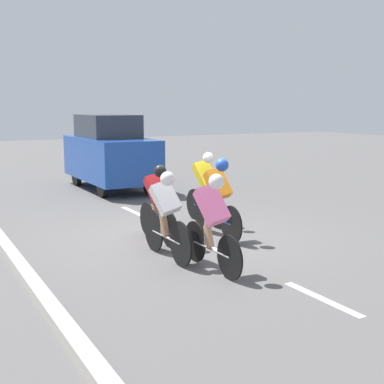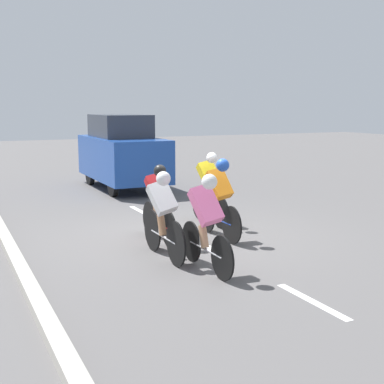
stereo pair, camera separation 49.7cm
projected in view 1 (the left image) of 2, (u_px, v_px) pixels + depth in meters
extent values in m
plane|color=#565454|center=(185.00, 236.00, 10.20)|extent=(60.00, 60.00, 0.00)
cube|color=white|center=(322.00, 299.00, 6.87)|extent=(0.12, 1.40, 0.01)
cube|color=white|center=(201.00, 243.00, 9.65)|extent=(0.12, 1.40, 0.01)
cube|color=white|center=(134.00, 212.00, 12.44)|extent=(0.12, 1.40, 0.01)
cube|color=#A8A399|center=(18.00, 264.00, 8.15)|extent=(0.20, 25.40, 0.14)
cylinder|color=black|center=(147.00, 219.00, 10.14)|extent=(0.03, 0.65, 0.65)
cylinder|color=black|center=(169.00, 229.00, 9.30)|extent=(0.03, 0.65, 0.65)
cylinder|color=red|center=(158.00, 224.00, 9.72)|extent=(0.04, 0.96, 0.04)
cylinder|color=red|center=(154.00, 211.00, 9.83)|extent=(0.04, 0.04, 0.42)
cylinder|color=green|center=(157.00, 218.00, 9.75)|extent=(0.07, 0.07, 0.16)
cylinder|color=#9E704C|center=(156.00, 214.00, 9.75)|extent=(0.12, 0.23, 0.36)
cube|color=red|center=(158.00, 189.00, 9.50)|extent=(0.41, 0.45, 0.58)
sphere|color=black|center=(160.00, 171.00, 9.24)|extent=(0.22, 0.22, 0.22)
cylinder|color=black|center=(195.00, 241.00, 8.47)|extent=(0.03, 0.65, 0.65)
cylinder|color=black|center=(230.00, 258.00, 7.57)|extent=(0.03, 0.65, 0.65)
cylinder|color=#B7B7BC|center=(211.00, 249.00, 8.02)|extent=(0.04, 1.03, 0.04)
cylinder|color=#B7B7BC|center=(205.00, 233.00, 8.15)|extent=(0.04, 0.04, 0.42)
cylinder|color=#1999D8|center=(210.00, 242.00, 8.05)|extent=(0.07, 0.07, 0.16)
cylinder|color=tan|center=(209.00, 236.00, 8.06)|extent=(0.12, 0.23, 0.36)
cube|color=pink|center=(212.00, 205.00, 7.80)|extent=(0.43, 0.49, 0.63)
sphere|color=white|center=(216.00, 182.00, 7.52)|extent=(0.22, 0.22, 0.22)
cylinder|color=black|center=(204.00, 215.00, 10.45)|extent=(0.03, 0.69, 0.69)
cylinder|color=black|center=(231.00, 225.00, 9.58)|extent=(0.03, 0.69, 0.69)
cylinder|color=navy|center=(217.00, 219.00, 10.01)|extent=(0.04, 1.00, 0.04)
cylinder|color=navy|center=(212.00, 207.00, 10.13)|extent=(0.04, 0.04, 0.42)
cylinder|color=#1999D8|center=(216.00, 214.00, 10.04)|extent=(0.07, 0.07, 0.16)
cylinder|color=beige|center=(215.00, 209.00, 10.05)|extent=(0.12, 0.23, 0.36)
cube|color=orange|center=(218.00, 184.00, 9.79)|extent=(0.41, 0.48, 0.61)
sphere|color=blue|center=(222.00, 165.00, 9.52)|extent=(0.24, 0.24, 0.24)
cylinder|color=black|center=(154.00, 231.00, 9.07)|extent=(0.03, 0.71, 0.71)
cylinder|color=black|center=(181.00, 244.00, 8.20)|extent=(0.03, 0.71, 0.71)
cylinder|color=#B7B7BC|center=(166.00, 237.00, 8.63)|extent=(0.04, 1.01, 0.04)
cylinder|color=#B7B7BC|center=(162.00, 222.00, 8.75)|extent=(0.04, 0.04, 0.42)
cylinder|color=#1999D8|center=(165.00, 230.00, 8.66)|extent=(0.07, 0.07, 0.16)
cylinder|color=#9E704C|center=(164.00, 225.00, 8.67)|extent=(0.12, 0.23, 0.36)
cube|color=white|center=(165.00, 198.00, 8.41)|extent=(0.44, 0.45, 0.58)
sphere|color=white|center=(168.00, 179.00, 8.14)|extent=(0.22, 0.22, 0.22)
cylinder|color=black|center=(194.00, 204.00, 11.60)|extent=(0.03, 0.67, 0.67)
cylinder|color=black|center=(217.00, 212.00, 10.76)|extent=(0.03, 0.67, 0.67)
cylinder|color=navy|center=(205.00, 208.00, 11.18)|extent=(0.04, 0.96, 0.04)
cylinder|color=navy|center=(201.00, 197.00, 11.29)|extent=(0.04, 0.04, 0.42)
cylinder|color=green|center=(204.00, 203.00, 11.21)|extent=(0.07, 0.07, 0.16)
cylinder|color=tan|center=(204.00, 199.00, 11.21)|extent=(0.12, 0.23, 0.36)
cube|color=yellow|center=(205.00, 175.00, 10.95)|extent=(0.43, 0.50, 0.64)
sphere|color=white|center=(208.00, 158.00, 10.67)|extent=(0.22, 0.22, 0.22)
cylinder|color=black|center=(149.00, 182.00, 15.01)|extent=(0.14, 0.64, 0.64)
cylinder|color=black|center=(102.00, 186.00, 14.38)|extent=(0.14, 0.64, 0.64)
cylinder|color=black|center=(118.00, 173.00, 17.13)|extent=(0.14, 0.64, 0.64)
cylinder|color=black|center=(77.00, 175.00, 16.50)|extent=(0.14, 0.64, 0.64)
cube|color=#1E479E|center=(110.00, 158.00, 15.66)|extent=(1.70, 3.93, 1.20)
cube|color=#2D333D|center=(107.00, 126.00, 15.68)|extent=(1.39, 2.16, 0.66)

